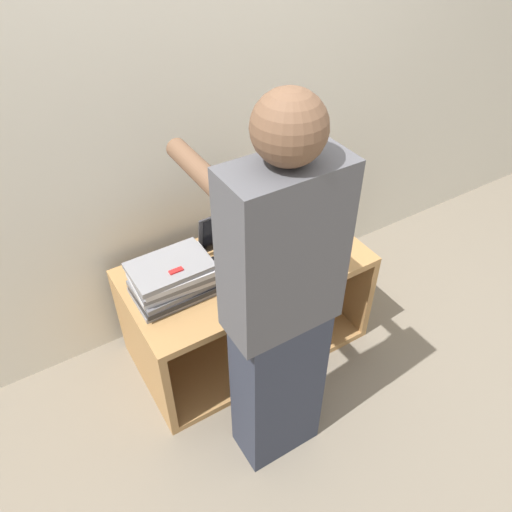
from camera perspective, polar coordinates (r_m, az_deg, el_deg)
The scene contains 8 objects.
ground_plane at distance 2.63m, azimuth 2.54°, elevation -14.03°, with size 12.00×12.00×0.00m, color #756B5B.
wall_back at distance 2.36m, azimuth -6.72°, elevation 16.61°, with size 8.00×0.05×2.40m.
cart at distance 2.62m, azimuth -1.76°, elevation -4.85°, with size 1.17×0.62×0.56m.
laptop_open at distance 2.39m, azimuth -1.75°, elevation 0.57°, with size 0.34×0.28×0.25m.
laptop_stack_left at distance 2.22m, azimuth -9.52°, elevation -2.58°, with size 0.36×0.25×0.18m.
laptop_stack_right at distance 2.53m, azimuth 5.97°, elevation 2.56°, with size 0.36×0.25×0.08m.
person at distance 1.80m, azimuth 2.72°, elevation -6.36°, with size 0.40×0.53×1.65m.
inventory_tag at distance 2.12m, azimuth -9.13°, elevation -1.67°, with size 0.06×0.02×0.01m.
Camera 1 is at (-0.90, -1.25, 2.13)m, focal length 35.00 mm.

